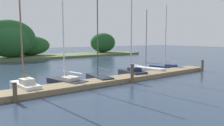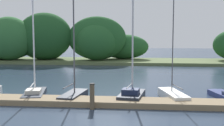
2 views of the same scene
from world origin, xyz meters
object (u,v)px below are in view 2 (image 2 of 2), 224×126
at_px(sailboat_2, 74,93).
at_px(mooring_piling_1, 92,96).
at_px(sailboat_1, 35,92).
at_px(sailboat_4, 172,95).
at_px(sailboat_3, 132,94).

xyz_separation_m(sailboat_2, mooring_piling_1, (1.64, -2.47, 0.38)).
xyz_separation_m(sailboat_1, sailboat_4, (9.34, 0.29, -0.07)).
xyz_separation_m(sailboat_1, mooring_piling_1, (4.48, -2.79, 0.38)).
bearing_deg(sailboat_1, sailboat_4, -100.93).
height_order(sailboat_2, sailboat_4, sailboat_2).
relative_size(sailboat_4, mooring_piling_1, 4.33).
bearing_deg(sailboat_1, sailboat_3, -105.35).
relative_size(sailboat_3, sailboat_4, 1.23).
bearing_deg(sailboat_3, sailboat_1, 95.24).
bearing_deg(mooring_piling_1, sailboat_2, 123.64).
distance_m(sailboat_1, mooring_piling_1, 5.29).
height_order(sailboat_2, sailboat_3, sailboat_2).
distance_m(sailboat_2, sailboat_3, 3.84).
height_order(sailboat_4, mooring_piling_1, sailboat_4).
height_order(sailboat_1, mooring_piling_1, sailboat_1).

